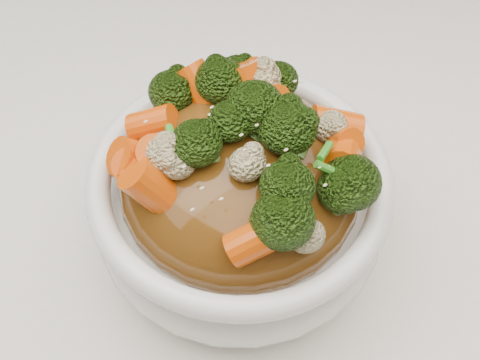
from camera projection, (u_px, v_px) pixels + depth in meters
tablecloth at (202, 235)px, 0.52m from camera, size 1.20×0.80×0.04m
bowl at (240, 205)px, 0.47m from camera, size 0.23×0.23×0.08m
sauce_base at (240, 182)px, 0.44m from camera, size 0.19×0.19×0.09m
carrots at (240, 126)px, 0.40m from camera, size 0.19×0.19×0.05m
broccoli at (240, 127)px, 0.40m from camera, size 0.19×0.19×0.04m
cauliflower at (240, 129)px, 0.40m from camera, size 0.19×0.19×0.03m
scallions at (240, 125)px, 0.40m from camera, size 0.14×0.14×0.02m
sesame_seeds at (240, 125)px, 0.40m from camera, size 0.17×0.17×0.01m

